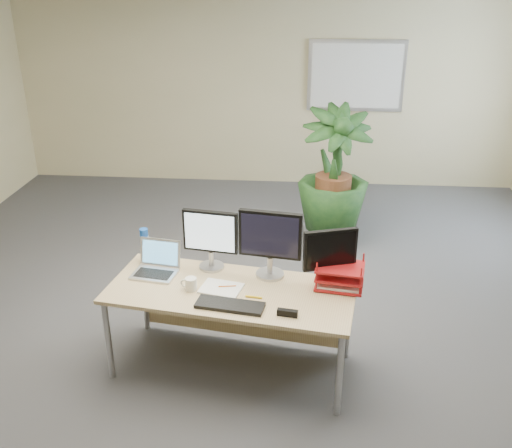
# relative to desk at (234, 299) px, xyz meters

# --- Properties ---
(floor) EXTENTS (8.00, 8.00, 0.00)m
(floor) POSITION_rel_desk_xyz_m (-0.02, 0.23, -0.55)
(floor) COLOR #48474C
(floor) RESTS_ON ground
(back_wall) EXTENTS (7.00, 0.04, 2.70)m
(back_wall) POSITION_rel_desk_xyz_m (-0.02, 4.23, 0.80)
(back_wall) COLOR #C7BC8C
(back_wall) RESTS_ON floor
(whiteboard) EXTENTS (1.30, 0.04, 0.95)m
(whiteboard) POSITION_rel_desk_xyz_m (1.18, 4.20, 1.00)
(whiteboard) COLOR silver
(whiteboard) RESTS_ON back_wall
(desk) EXTENTS (1.91, 1.03, 0.70)m
(desk) POSITION_rel_desk_xyz_m (0.00, 0.00, 0.00)
(desk) COLOR tan
(desk) RESTS_ON floor
(floor_plant) EXTENTS (0.99, 0.99, 1.50)m
(floor_plant) POSITION_rel_desk_xyz_m (0.84, 2.26, 0.20)
(floor_plant) COLOR #133517
(floor_plant) RESTS_ON floor
(monitor_left) EXTENTS (0.43, 0.20, 0.48)m
(monitor_left) POSITION_rel_desk_xyz_m (-0.21, 0.23, 0.42)
(monitor_left) COLOR #A9A9AE
(monitor_left) RESTS_ON desk
(monitor_right) EXTENTS (0.48, 0.22, 0.53)m
(monitor_right) POSITION_rel_desk_xyz_m (0.26, 0.14, 0.45)
(monitor_right) COLOR #A9A9AE
(monitor_right) RESTS_ON desk
(monitor_dark) EXTENTS (0.40, 0.18, 0.45)m
(monitor_dark) POSITION_rel_desk_xyz_m (0.71, 0.03, 0.40)
(monitor_dark) COLOR #A9A9AE
(monitor_dark) RESTS_ON desk
(laptop) EXTENTS (0.37, 0.34, 0.24)m
(laptop) POSITION_rel_desk_xyz_m (-0.62, 0.12, 0.21)
(laptop) COLOR silver
(laptop) RESTS_ON desk
(keyboard) EXTENTS (0.50, 0.23, 0.03)m
(keyboard) POSITION_rel_desk_xyz_m (0.01, -0.34, 0.16)
(keyboard) COLOR black
(keyboard) RESTS_ON desk
(coffee_mug) EXTENTS (0.12, 0.09, 0.10)m
(coffee_mug) POSITION_rel_desk_xyz_m (-0.31, -0.13, 0.19)
(coffee_mug) COLOR white
(coffee_mug) RESTS_ON desk
(spiral_notebook) EXTENTS (0.34, 0.28, 0.01)m
(spiral_notebook) POSITION_rel_desk_xyz_m (-0.08, -0.10, 0.15)
(spiral_notebook) COLOR white
(spiral_notebook) RESTS_ON desk
(orange_pen) EXTENTS (0.13, 0.03, 0.01)m
(orange_pen) POSITION_rel_desk_xyz_m (-0.04, -0.08, 0.16)
(orange_pen) COLOR orange
(orange_pen) RESTS_ON spiral_notebook
(yellow_highlighter) EXTENTS (0.12, 0.03, 0.02)m
(yellow_highlighter) POSITION_rel_desk_xyz_m (0.17, -0.20, 0.15)
(yellow_highlighter) COLOR yellow
(yellow_highlighter) RESTS_ON desk
(water_bottle) EXTENTS (0.07, 0.07, 0.28)m
(water_bottle) POSITION_rel_desk_xyz_m (-0.75, 0.30, 0.28)
(water_bottle) COLOR silver
(water_bottle) RESTS_ON desk
(letter_tray) EXTENTS (0.38, 0.31, 0.16)m
(letter_tray) POSITION_rel_desk_xyz_m (0.79, 0.01, 0.22)
(letter_tray) COLOR #AB1517
(letter_tray) RESTS_ON desk
(stapler) EXTENTS (0.15, 0.06, 0.05)m
(stapler) POSITION_rel_desk_xyz_m (0.42, -0.42, 0.17)
(stapler) COLOR black
(stapler) RESTS_ON desk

